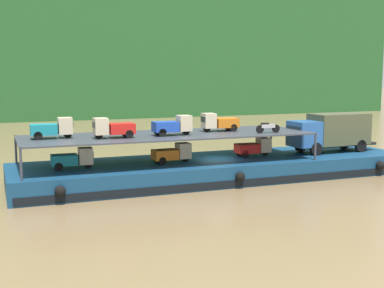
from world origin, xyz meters
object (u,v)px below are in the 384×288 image
at_px(mini_truck_upper_fore, 173,125).
at_px(motorcycle_upper_port, 268,127).
at_px(cargo_barge, 217,168).
at_px(mini_truck_upper_bow, 219,122).
at_px(mini_truck_upper_mid, 113,128).
at_px(mini_truck_lower_stern, 73,159).
at_px(mini_truck_lower_mid, 254,147).
at_px(mini_truck_upper_stern, 52,128).
at_px(mini_truck_lower_aft, 172,153).
at_px(covered_lorry, 331,131).

distance_m(mini_truck_upper_fore, motorcycle_upper_port, 7.00).
relative_size(cargo_barge, mini_truck_upper_bow, 10.84).
bearing_deg(mini_truck_upper_fore, motorcycle_upper_port, -10.08).
bearing_deg(mini_truck_upper_mid, mini_truck_lower_stern, 169.25).
xyz_separation_m(mini_truck_lower_mid, mini_truck_upper_fore, (-6.87, -0.81, 2.00)).
height_order(mini_truck_lower_stern, mini_truck_upper_mid, mini_truck_upper_mid).
bearing_deg(mini_truck_upper_stern, motorcycle_upper_port, -9.15).
relative_size(mini_truck_upper_fore, motorcycle_upper_port, 1.45).
height_order(mini_truck_lower_aft, motorcycle_upper_port, motorcycle_upper_port).
distance_m(mini_truck_upper_mid, motorcycle_upper_port, 11.22).
distance_m(cargo_barge, mini_truck_upper_mid, 8.74).
relative_size(cargo_barge, mini_truck_lower_mid, 10.78).
height_order(cargo_barge, mini_truck_upper_mid, mini_truck_upper_mid).
bearing_deg(mini_truck_lower_stern, motorcycle_upper_port, -6.90).
bearing_deg(mini_truck_upper_mid, mini_truck_lower_mid, 4.45).
bearing_deg(covered_lorry, mini_truck_lower_stern, 179.96).
bearing_deg(motorcycle_upper_port, mini_truck_lower_stern, 173.10).
bearing_deg(mini_truck_lower_mid, cargo_barge, -178.35).
bearing_deg(mini_truck_lower_aft, mini_truck_upper_stern, 173.11).
relative_size(mini_truck_upper_stern, mini_truck_upper_fore, 1.00).
distance_m(mini_truck_lower_mid, mini_truck_upper_mid, 11.34).
bearing_deg(mini_truck_lower_mid, mini_truck_lower_stern, -178.49).
bearing_deg(mini_truck_upper_bow, mini_truck_lower_mid, -6.80).
xyz_separation_m(mini_truck_lower_mid, mini_truck_upper_bow, (-2.79, 0.33, 2.00)).
bearing_deg(motorcycle_upper_port, mini_truck_upper_mid, 174.02).
height_order(cargo_barge, mini_truck_lower_aft, mini_truck_lower_aft).
bearing_deg(cargo_barge, covered_lorry, -1.66).
relative_size(covered_lorry, mini_truck_upper_stern, 2.87).
distance_m(mini_truck_lower_aft, mini_truck_lower_mid, 6.88).
distance_m(mini_truck_upper_stern, mini_truck_upper_mid, 4.02).
xyz_separation_m(cargo_barge, mini_truck_upper_stern, (-11.82, 0.47, 3.44)).
bearing_deg(mini_truck_upper_fore, mini_truck_upper_stern, 171.65).
distance_m(mini_truck_lower_mid, mini_truck_upper_stern, 15.10).
bearing_deg(mini_truck_upper_fore, covered_lorry, 1.80).
height_order(cargo_barge, covered_lorry, covered_lorry).
height_order(covered_lorry, mini_truck_upper_mid, mini_truck_upper_mid).
height_order(mini_truck_lower_aft, mini_truck_upper_fore, mini_truck_upper_fore).
distance_m(mini_truck_lower_aft, mini_truck_upper_stern, 8.41).
xyz_separation_m(mini_truck_upper_mid, mini_truck_upper_fore, (4.27, 0.06, 0.00)).
xyz_separation_m(cargo_barge, mini_truck_lower_mid, (3.14, 0.09, 1.44)).
xyz_separation_m(mini_truck_upper_bow, motorcycle_upper_port, (2.82, -2.37, -0.26)).
height_order(mini_truck_lower_aft, mini_truck_lower_mid, same).
bearing_deg(covered_lorry, mini_truck_lower_aft, -179.06).
height_order(mini_truck_lower_stern, mini_truck_upper_stern, mini_truck_upper_stern).
bearing_deg(mini_truck_upper_bow, mini_truck_upper_mid, -171.82).
xyz_separation_m(cargo_barge, covered_lorry, (9.97, -0.29, 2.45)).
relative_size(mini_truck_lower_stern, motorcycle_upper_port, 1.46).
bearing_deg(mini_truck_lower_stern, mini_truck_upper_bow, 3.62).
xyz_separation_m(mini_truck_upper_fore, motorcycle_upper_port, (6.89, -1.23, -0.26)).
distance_m(cargo_barge, motorcycle_upper_port, 4.89).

